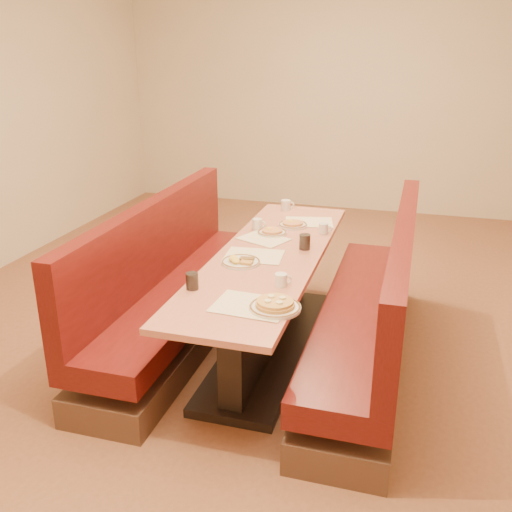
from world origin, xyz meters
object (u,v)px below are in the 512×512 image
(diner_table, at_px, (269,303))
(booth_left, at_px, (174,293))
(pancake_plate, at_px, (275,306))
(coffee_mug_d, at_px, (286,205))
(coffee_mug_a, at_px, (281,280))
(eggs_plate, at_px, (240,261))
(soda_tumbler_near, at_px, (192,281))
(booth_right, at_px, (372,318))
(coffee_mug_b, at_px, (258,224))
(coffee_mug_c, at_px, (324,228))
(soda_tumbler_mid, at_px, (305,242))

(diner_table, bearing_deg, booth_left, 180.00)
(diner_table, xyz_separation_m, pancake_plate, (0.26, -0.84, 0.40))
(pancake_plate, distance_m, coffee_mug_d, 1.98)
(booth_left, xyz_separation_m, coffee_mug_a, (0.95, -0.52, 0.43))
(eggs_plate, xyz_separation_m, soda_tumbler_near, (-0.15, -0.47, 0.04))
(diner_table, distance_m, coffee_mug_d, 1.19)
(coffee_mug_a, bearing_deg, diner_table, 93.93)
(booth_left, xyz_separation_m, booth_right, (1.46, 0.00, 0.00))
(diner_table, height_order, eggs_plate, eggs_plate)
(diner_table, bearing_deg, coffee_mug_b, 114.42)
(booth_left, relative_size, eggs_plate, 9.72)
(diner_table, bearing_deg, booth_right, 0.00)
(booth_right, height_order, coffee_mug_a, booth_right)
(booth_left, distance_m, coffee_mug_c, 1.23)
(soda_tumbler_near, bearing_deg, pancake_plate, -13.36)
(coffee_mug_a, distance_m, soda_tumbler_near, 0.53)
(coffee_mug_b, bearing_deg, pancake_plate, -72.71)
(booth_right, xyz_separation_m, soda_tumbler_near, (-1.01, -0.71, 0.44))
(booth_left, xyz_separation_m, eggs_plate, (0.60, -0.23, 0.40))
(coffee_mug_b, bearing_deg, soda_tumbler_mid, -40.50)
(booth_left, xyz_separation_m, soda_tumbler_near, (0.45, -0.71, 0.44))
(coffee_mug_b, distance_m, coffee_mug_d, 0.60)
(coffee_mug_c, xyz_separation_m, soda_tumbler_near, (-0.56, -1.26, 0.01))
(booth_right, bearing_deg, coffee_mug_b, 152.09)
(eggs_plate, distance_m, coffee_mug_a, 0.45)
(coffee_mug_b, xyz_separation_m, soda_tumbler_mid, (0.45, -0.35, 0.01))
(coffee_mug_c, bearing_deg, diner_table, -111.69)
(coffee_mug_a, height_order, soda_tumbler_near, soda_tumbler_near)
(coffee_mug_c, bearing_deg, soda_tumbler_near, -108.66)
(pancake_plate, bearing_deg, coffee_mug_a, 97.71)
(booth_left, relative_size, coffee_mug_c, 24.07)
(coffee_mug_c, distance_m, soda_tumbler_near, 1.38)
(coffee_mug_b, height_order, coffee_mug_d, coffee_mug_d)
(booth_left, relative_size, coffee_mug_d, 22.02)
(booth_right, relative_size, coffee_mug_c, 24.07)
(pancake_plate, bearing_deg, eggs_plate, 123.10)
(eggs_plate, height_order, coffee_mug_b, coffee_mug_b)
(booth_right, distance_m, eggs_plate, 0.98)
(booth_left, height_order, soda_tumbler_mid, booth_left)
(diner_table, relative_size, soda_tumbler_near, 24.51)
(pancake_plate, bearing_deg, coffee_mug_c, 88.98)
(diner_table, relative_size, coffee_mug_c, 24.07)
(booth_right, distance_m, coffee_mug_c, 0.83)
(booth_left, distance_m, booth_right, 1.46)
(coffee_mug_b, height_order, soda_tumbler_near, soda_tumbler_near)
(coffee_mug_c, bearing_deg, eggs_plate, -112.53)
(coffee_mug_b, bearing_deg, booth_left, -137.15)
(booth_right, relative_size, coffee_mug_d, 22.02)
(soda_tumbler_near, bearing_deg, eggs_plate, 72.88)
(diner_table, bearing_deg, eggs_plate, -119.87)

